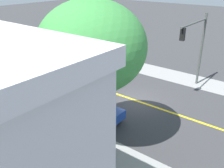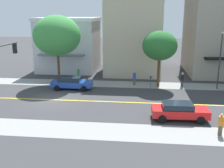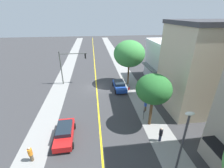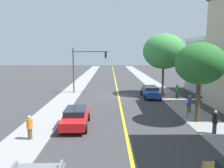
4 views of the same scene
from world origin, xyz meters
The scene contains 19 objects.
ground_plane centered at (0.00, 0.00, 0.00)m, with size 140.00×140.00×0.00m, color #38383A.
sidewalk_left centered at (-6.74, 0.00, 0.00)m, with size 3.03×126.00×0.01m, color gray.
sidewalk_right centered at (6.74, 0.00, 0.00)m, with size 3.03×126.00×0.01m, color gray.
road_centerline_stripe centered at (0.00, 0.00, 0.00)m, with size 0.20×126.00×0.00m, color yellow.
tan_rowhouse centered at (-14.91, -2.01, 3.93)m, with size 9.20×8.68×7.82m.
pale_office_building centered at (-14.92, 7.67, 5.90)m, with size 11.02×7.96×11.76m.
street_tree_right_corner centered at (-6.11, -1.09, 5.89)m, with size 5.58×5.58×8.27m.
street_tree_left_far centered at (-6.13, 10.93, 4.84)m, with size 3.98×3.98×6.55m.
fire_hydrant centered at (-5.69, 1.58, 0.37)m, with size 0.44×0.24×0.75m.
parking_meter centered at (-5.64, 10.02, 0.90)m, with size 0.12×0.18×1.36m.
traffic_light_mast centered at (4.77, -2.57, 4.24)m, with size 5.09×0.32×6.36m.
street_lamp centered at (-5.91, 17.64, 4.00)m, with size 0.70×0.36×6.48m.
red_sedan_right_curb centered at (3.85, 12.04, 0.75)m, with size 2.12×4.57×1.41m.
blue_sedan_left_curb centered at (-4.07, 0.99, 0.76)m, with size 2.16×4.60×1.43m.
pedestrian_orange_shirt centered at (6.51, 14.56, 0.85)m, with size 0.39×0.39×1.63m.
pedestrian_green_shirt centered at (-7.49, 1.03, 0.90)m, with size 0.31×0.31×1.68m.
pedestrian_black_shirt centered at (-6.29, 13.73, 0.90)m, with size 0.38×0.38×1.72m.
pedestrian_blue_shirt centered at (-6.52, 8.11, 0.90)m, with size 0.37×0.37×1.72m.
small_dog centered at (-7.32, 1.70, 0.31)m, with size 0.49×0.60×0.48m.
Camera 3 is at (0.40, 25.45, 12.53)m, focal length 24.65 mm.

